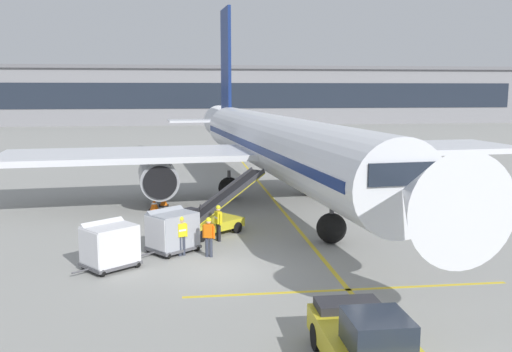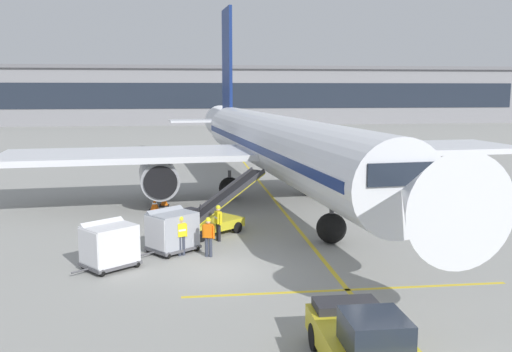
{
  "view_description": "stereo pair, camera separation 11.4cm",
  "coord_description": "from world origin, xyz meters",
  "px_view_note": "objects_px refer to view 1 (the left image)",
  "views": [
    {
      "loc": [
        -1.49,
        -21.62,
        7.14
      ],
      "look_at": [
        1.98,
        5.21,
        2.99
      ],
      "focal_mm": 39.52,
      "sensor_mm": 36.0,
      "label": 1
    },
    {
      "loc": [
        -1.38,
        -21.63,
        7.14
      ],
      "look_at": [
        1.98,
        5.21,
        2.99
      ],
      "focal_mm": 39.52,
      "sensor_mm": 36.0,
      "label": 2
    }
  ],
  "objects_px": {
    "parked_airplane": "(273,144)",
    "belt_loader": "(213,217)",
    "safety_cone_engine_keepout": "(164,201)",
    "baggage_cart_lead": "(172,230)",
    "pushback_tug": "(367,343)",
    "ground_crew_by_loader": "(218,221)",
    "ground_crew_by_carts": "(209,234)",
    "safety_cone_wingtip": "(154,204)",
    "ground_crew_marshaller": "(181,233)",
    "baggage_cart_second": "(109,244)"
  },
  "relations": [
    {
      "from": "parked_airplane",
      "to": "belt_loader",
      "type": "bearing_deg",
      "value": -117.45
    },
    {
      "from": "safety_cone_engine_keepout",
      "to": "belt_loader",
      "type": "bearing_deg",
      "value": -69.59
    },
    {
      "from": "parked_airplane",
      "to": "baggage_cart_lead",
      "type": "height_order",
      "value": "parked_airplane"
    },
    {
      "from": "pushback_tug",
      "to": "ground_crew_by_loader",
      "type": "bearing_deg",
      "value": 102.55
    },
    {
      "from": "parked_airplane",
      "to": "belt_loader",
      "type": "distance_m",
      "value": 9.89
    },
    {
      "from": "pushback_tug",
      "to": "parked_airplane",
      "type": "bearing_deg",
      "value": 86.86
    },
    {
      "from": "baggage_cart_lead",
      "to": "pushback_tug",
      "type": "xyz_separation_m",
      "value": [
        5.09,
        -11.62,
        -0.17
      ]
    },
    {
      "from": "ground_crew_by_carts",
      "to": "safety_cone_wingtip",
      "type": "bearing_deg",
      "value": 105.91
    },
    {
      "from": "parked_airplane",
      "to": "ground_crew_by_carts",
      "type": "bearing_deg",
      "value": -111.05
    },
    {
      "from": "pushback_tug",
      "to": "ground_crew_by_carts",
      "type": "bearing_deg",
      "value": 108.19
    },
    {
      "from": "safety_cone_wingtip",
      "to": "ground_crew_by_carts",
      "type": "bearing_deg",
      "value": -74.09
    },
    {
      "from": "safety_cone_engine_keepout",
      "to": "parked_airplane",
      "type": "bearing_deg",
      "value": 9.85
    },
    {
      "from": "baggage_cart_lead",
      "to": "ground_crew_by_carts",
      "type": "height_order",
      "value": "baggage_cart_lead"
    },
    {
      "from": "ground_crew_marshaller",
      "to": "safety_cone_wingtip",
      "type": "distance_m",
      "value": 9.67
    },
    {
      "from": "baggage_cart_lead",
      "to": "safety_cone_wingtip",
      "type": "xyz_separation_m",
      "value": [
        -1.22,
        8.87,
        -0.63
      ]
    },
    {
      "from": "parked_airplane",
      "to": "safety_cone_engine_keepout",
      "type": "distance_m",
      "value": 7.89
    },
    {
      "from": "ground_crew_by_loader",
      "to": "safety_cone_engine_keepout",
      "type": "relative_size",
      "value": 2.6
    },
    {
      "from": "parked_airplane",
      "to": "pushback_tug",
      "type": "distance_m",
      "value": 23.25
    },
    {
      "from": "parked_airplane",
      "to": "baggage_cart_lead",
      "type": "xyz_separation_m",
      "value": [
        -6.35,
        -11.43,
        -2.63
      ]
    },
    {
      "from": "ground_crew_by_loader",
      "to": "belt_loader",
      "type": "bearing_deg",
      "value": 97.16
    },
    {
      "from": "baggage_cart_lead",
      "to": "safety_cone_wingtip",
      "type": "relative_size",
      "value": 3.45
    },
    {
      "from": "baggage_cart_lead",
      "to": "ground_crew_marshaller",
      "type": "relative_size",
      "value": 1.51
    },
    {
      "from": "baggage_cart_second",
      "to": "ground_crew_by_carts",
      "type": "height_order",
      "value": "baggage_cart_second"
    },
    {
      "from": "ground_crew_by_loader",
      "to": "ground_crew_marshaller",
      "type": "bearing_deg",
      "value": -128.43
    },
    {
      "from": "belt_loader",
      "to": "pushback_tug",
      "type": "height_order",
      "value": "belt_loader"
    },
    {
      "from": "belt_loader",
      "to": "safety_cone_wingtip",
      "type": "bearing_deg",
      "value": 118.52
    },
    {
      "from": "belt_loader",
      "to": "ground_crew_by_loader",
      "type": "relative_size",
      "value": 2.82
    },
    {
      "from": "belt_loader",
      "to": "safety_cone_engine_keepout",
      "type": "distance_m",
      "value": 7.7
    },
    {
      "from": "ground_crew_by_loader",
      "to": "safety_cone_wingtip",
      "type": "height_order",
      "value": "ground_crew_by_loader"
    },
    {
      "from": "belt_loader",
      "to": "safety_cone_wingtip",
      "type": "height_order",
      "value": "belt_loader"
    },
    {
      "from": "belt_loader",
      "to": "ground_crew_by_carts",
      "type": "height_order",
      "value": "belt_loader"
    },
    {
      "from": "baggage_cart_second",
      "to": "safety_cone_wingtip",
      "type": "relative_size",
      "value": 3.45
    },
    {
      "from": "pushback_tug",
      "to": "safety_cone_engine_keepout",
      "type": "height_order",
      "value": "pushback_tug"
    },
    {
      "from": "ground_crew_by_loader",
      "to": "ground_crew_marshaller",
      "type": "distance_m",
      "value": 2.79
    },
    {
      "from": "parked_airplane",
      "to": "pushback_tug",
      "type": "bearing_deg",
      "value": -93.14
    },
    {
      "from": "parked_airplane",
      "to": "ground_crew_by_carts",
      "type": "distance_m",
      "value": 13.53
    },
    {
      "from": "ground_crew_by_loader",
      "to": "ground_crew_marshaller",
      "type": "xyz_separation_m",
      "value": [
        -1.73,
        -2.19,
        0.0
      ]
    },
    {
      "from": "ground_crew_marshaller",
      "to": "safety_cone_wingtip",
      "type": "height_order",
      "value": "ground_crew_marshaller"
    },
    {
      "from": "baggage_cart_lead",
      "to": "safety_cone_wingtip",
      "type": "distance_m",
      "value": 8.98
    },
    {
      "from": "parked_airplane",
      "to": "pushback_tug",
      "type": "relative_size",
      "value": 9.88
    },
    {
      "from": "ground_crew_by_carts",
      "to": "safety_cone_wingtip",
      "type": "height_order",
      "value": "ground_crew_by_carts"
    },
    {
      "from": "pushback_tug",
      "to": "safety_cone_wingtip",
      "type": "distance_m",
      "value": 21.44
    },
    {
      "from": "ground_crew_by_carts",
      "to": "belt_loader",
      "type": "bearing_deg",
      "value": 84.39
    },
    {
      "from": "pushback_tug",
      "to": "ground_crew_by_carts",
      "type": "height_order",
      "value": "pushback_tug"
    },
    {
      "from": "baggage_cart_lead",
      "to": "ground_crew_by_loader",
      "type": "relative_size",
      "value": 1.51
    },
    {
      "from": "baggage_cart_lead",
      "to": "safety_cone_engine_keepout",
      "type": "distance_m",
      "value": 10.25
    },
    {
      "from": "ground_crew_marshaller",
      "to": "safety_cone_wingtip",
      "type": "relative_size",
      "value": 2.29
    },
    {
      "from": "pushback_tug",
      "to": "safety_cone_engine_keepout",
      "type": "relative_size",
      "value": 6.57
    },
    {
      "from": "baggage_cart_lead",
      "to": "pushback_tug",
      "type": "height_order",
      "value": "baggage_cart_lead"
    },
    {
      "from": "parked_airplane",
      "to": "ground_crew_marshaller",
      "type": "height_order",
      "value": "parked_airplane"
    }
  ]
}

